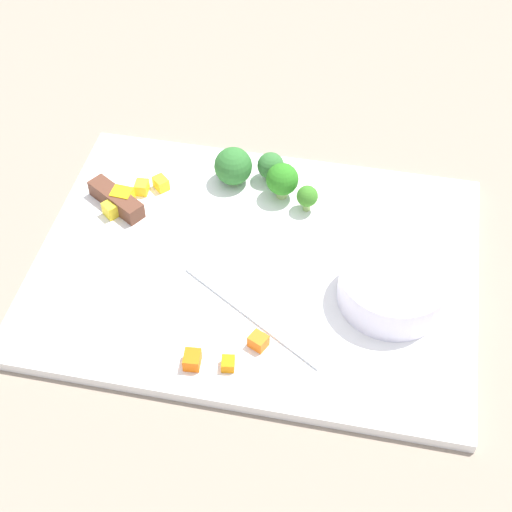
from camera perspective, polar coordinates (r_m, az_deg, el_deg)
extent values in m
plane|color=gray|center=(0.82, 0.00, -1.03)|extent=(4.00, 4.00, 0.00)
cube|color=white|center=(0.81, 0.00, -0.75)|extent=(0.46, 0.34, 0.01)
cylinder|color=white|center=(0.78, 10.14, -2.20)|extent=(0.11, 0.11, 0.04)
cube|color=silver|center=(0.77, 0.10, -3.98)|extent=(0.17, 0.12, 0.00)
cube|color=brown|center=(0.88, -10.33, 4.16)|extent=(0.07, 0.06, 0.02)
cube|color=orange|center=(0.73, -2.45, -7.92)|extent=(0.01, 0.02, 0.01)
cube|color=orange|center=(0.74, 0.18, -6.34)|extent=(0.02, 0.02, 0.01)
cube|color=orange|center=(0.73, -4.75, -7.67)|extent=(0.02, 0.02, 0.01)
cube|color=yellow|center=(0.88, -9.87, 4.27)|extent=(0.02, 0.02, 0.02)
cube|color=yellow|center=(0.89, -8.47, 5.06)|extent=(0.02, 0.02, 0.01)
cube|color=yellow|center=(0.87, -10.57, 3.49)|extent=(0.02, 0.03, 0.02)
cube|color=yellow|center=(0.89, -7.06, 5.37)|extent=(0.02, 0.02, 0.01)
cylinder|color=#97B666|center=(0.87, 1.94, 4.85)|extent=(0.01, 0.01, 0.02)
sphere|color=#2B7C1E|center=(0.86, 1.97, 5.72)|extent=(0.04, 0.04, 0.04)
cylinder|color=#97BB57|center=(0.90, -1.68, 5.85)|extent=(0.02, 0.02, 0.01)
sphere|color=#2E6D2D|center=(0.88, -1.70, 6.68)|extent=(0.04, 0.04, 0.04)
cylinder|color=#83B75B|center=(0.90, 1.08, 6.03)|extent=(0.01, 0.01, 0.01)
sphere|color=#326C30|center=(0.89, 1.09, 6.72)|extent=(0.03, 0.03, 0.03)
cylinder|color=#8BB25D|center=(0.86, 3.78, 3.81)|extent=(0.01, 0.01, 0.01)
sphere|color=#387822|center=(0.85, 3.82, 4.45)|extent=(0.02, 0.02, 0.02)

